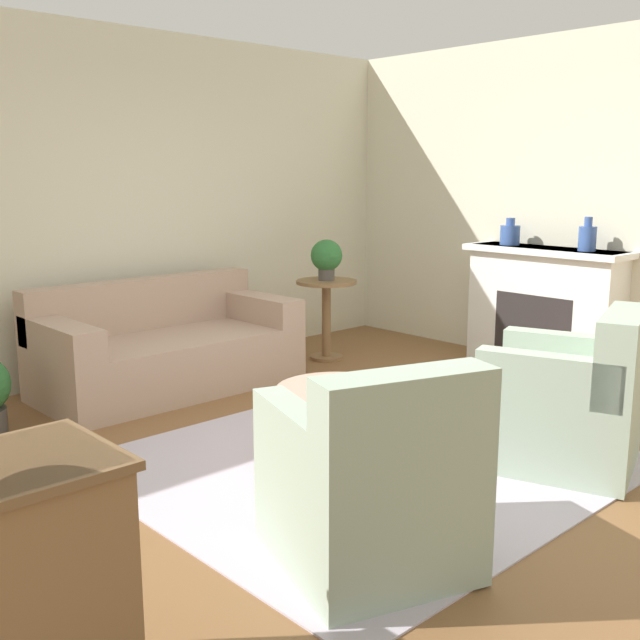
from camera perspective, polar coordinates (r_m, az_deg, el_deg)
The scene contains 13 objects.
ground_plane at distance 4.43m, azimuth 3.50°, elevation -10.84°, with size 16.00×16.00×0.00m, color brown.
wall_back at distance 6.39m, azimuth -15.22°, elevation 8.46°, with size 9.52×0.12×2.80m.
wall_right at distance 6.58m, azimuth 21.82°, elevation 8.13°, with size 0.12×9.78×2.80m.
rug at distance 4.43m, azimuth 3.50°, elevation -10.78°, with size 2.67×2.46×0.01m.
couch at distance 5.94m, azimuth -11.65°, elevation -2.24°, with size 1.97×0.95×0.83m.
armchair_left at distance 3.23m, azimuth 3.99°, elevation -12.56°, with size 0.95×1.00×0.91m.
armchair_right at distance 4.50m, azimuth 18.48°, elevation -6.19°, with size 0.95×1.00×0.91m.
ottoman_table at distance 4.33m, azimuth 1.36°, elevation -7.28°, with size 0.71×0.71×0.44m.
side_table at distance 6.69m, azimuth 0.49°, elevation 1.09°, with size 0.54×0.54×0.72m.
fireplace at distance 6.68m, azimuth 16.70°, elevation 1.09°, with size 0.44×1.41×1.04m.
vase_mantel_near at distance 6.78m, azimuth 14.28°, elevation 6.35°, with size 0.17×0.17×0.23m.
vase_mantel_far at distance 6.42m, azimuth 19.70°, elevation 5.93°, with size 0.14×0.14×0.27m.
potted_plant_on_side_table at distance 6.62m, azimuth 0.50°, elevation 4.82°, with size 0.28×0.28×0.36m.
Camera 1 is at (-2.99, -2.82, 1.66)m, focal length 42.00 mm.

